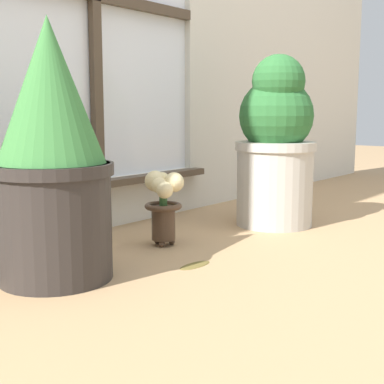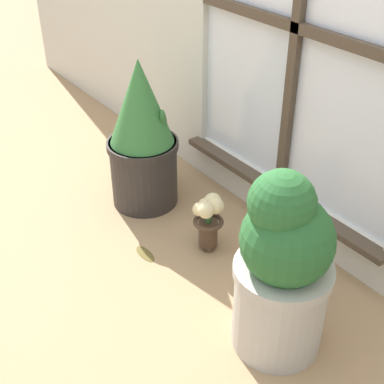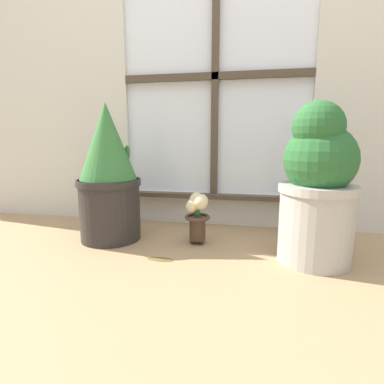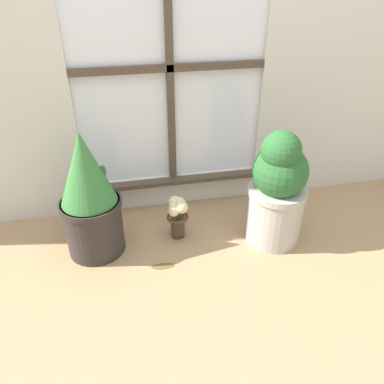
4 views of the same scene
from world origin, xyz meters
TOP-DOWN VIEW (x-y plane):
  - ground_plane at (0.00, 0.00)m, footprint 10.00×10.00m
  - potted_plant_left at (-0.44, 0.29)m, footprint 0.29×0.29m
  - potted_plant_right at (0.44, 0.20)m, footprint 0.28×0.28m
  - flower_vase at (-0.03, 0.31)m, footprint 0.11×0.11m
  - fallen_leaf at (-0.14, 0.10)m, footprint 0.11×0.05m

SIDE VIEW (x-z plane):
  - ground_plane at x=0.00m, z-range 0.00..0.00m
  - fallen_leaf at x=-0.14m, z-range 0.00..0.01m
  - flower_vase at x=-0.03m, z-range 0.03..0.26m
  - potted_plant_right at x=0.44m, z-range -0.01..0.59m
  - potted_plant_left at x=-0.44m, z-range -0.01..0.61m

